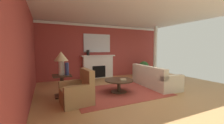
% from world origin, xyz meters
% --- Properties ---
extents(ground_plane, '(8.46, 8.46, 0.00)m').
position_xyz_m(ground_plane, '(0.00, 0.00, 0.00)').
color(ground_plane, tan).
extents(wall_fireplace, '(7.11, 0.12, 2.81)m').
position_xyz_m(wall_fireplace, '(0.00, 3.19, 1.41)').
color(wall_fireplace, '#9E3833').
rests_on(wall_fireplace, ground_plane).
extents(wall_window, '(0.12, 6.85, 2.81)m').
position_xyz_m(wall_window, '(-3.31, 0.30, 1.41)').
color(wall_window, '#9E3833').
rests_on(wall_window, ground_plane).
extents(ceiling_panel, '(7.11, 6.85, 0.06)m').
position_xyz_m(ceiling_panel, '(0.00, 0.30, 2.84)').
color(ceiling_panel, white).
extents(crown_moulding, '(7.11, 0.08, 0.12)m').
position_xyz_m(crown_moulding, '(0.00, 3.11, 2.73)').
color(crown_moulding, white).
extents(area_rug, '(3.20, 2.27, 0.01)m').
position_xyz_m(area_rug, '(-0.53, 0.27, 0.01)').
color(area_rug, '#993D33').
rests_on(area_rug, ground_plane).
extents(fireplace, '(1.80, 0.35, 1.20)m').
position_xyz_m(fireplace, '(-0.33, 2.97, 0.57)').
color(fireplace, white).
rests_on(fireplace, ground_plane).
extents(mantel_mirror, '(1.45, 0.04, 0.94)m').
position_xyz_m(mantel_mirror, '(-0.33, 3.10, 1.83)').
color(mantel_mirror, silver).
extents(sofa, '(1.04, 2.16, 0.85)m').
position_xyz_m(sofa, '(1.13, 0.36, 0.30)').
color(sofa, beige).
rests_on(sofa, ground_plane).
extents(armchair_near_window, '(0.86, 0.86, 0.95)m').
position_xyz_m(armchair_near_window, '(-2.07, -0.18, 0.31)').
color(armchair_near_window, '#9E7A4C').
rests_on(armchair_near_window, ground_plane).
extents(coffee_table, '(1.00, 1.00, 0.45)m').
position_xyz_m(coffee_table, '(-0.53, 0.27, 0.34)').
color(coffee_table, '#3D2D1E').
rests_on(coffee_table, ground_plane).
extents(side_table, '(0.56, 0.56, 0.70)m').
position_xyz_m(side_table, '(-2.39, 0.66, 0.40)').
color(side_table, '#3D2D1E').
rests_on(side_table, ground_plane).
extents(table_lamp, '(0.44, 0.44, 0.75)m').
position_xyz_m(table_lamp, '(-2.39, 0.66, 1.22)').
color(table_lamp, beige).
rests_on(table_lamp, side_table).
extents(vase_mantel_left, '(0.15, 0.15, 0.28)m').
position_xyz_m(vase_mantel_left, '(-0.88, 2.93, 1.34)').
color(vase_mantel_left, black).
rests_on(vase_mantel_left, fireplace).
extents(vase_on_side_table, '(0.12, 0.12, 0.40)m').
position_xyz_m(vase_on_side_table, '(-2.24, 0.54, 0.90)').
color(vase_on_side_table, navy).
rests_on(vase_on_side_table, side_table).
extents(book_red_cover, '(0.22, 0.21, 0.04)m').
position_xyz_m(book_red_cover, '(-0.45, 0.12, 0.47)').
color(book_red_cover, tan).
rests_on(book_red_cover, coffee_table).
extents(potted_plant, '(0.56, 0.56, 0.83)m').
position_xyz_m(potted_plant, '(2.21, 2.42, 0.49)').
color(potted_plant, '#333333').
rests_on(potted_plant, ground_plane).
extents(column_white, '(0.20, 0.20, 2.81)m').
position_xyz_m(column_white, '(2.92, 2.32, 1.41)').
color(column_white, white).
rests_on(column_white, ground_plane).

